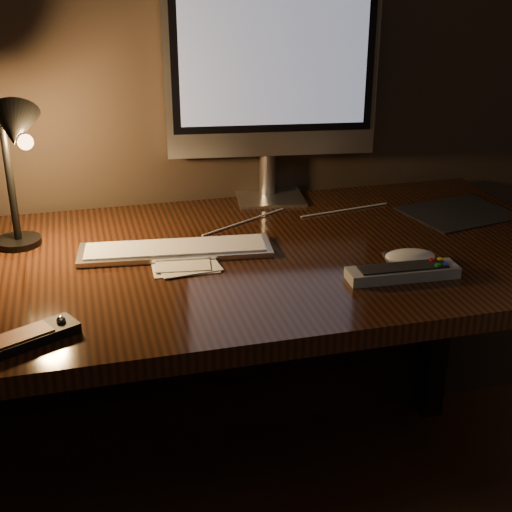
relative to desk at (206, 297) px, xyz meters
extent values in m
cube|color=black|center=(0.00, -0.07, 0.11)|extent=(1.60, 0.75, 0.04)
cube|color=black|center=(0.75, 0.25, -0.27)|extent=(0.06, 0.06, 0.71)
cube|color=black|center=(0.00, 0.27, -0.17)|extent=(1.48, 0.02, 0.51)
cube|color=silver|center=(0.22, 0.26, 0.13)|extent=(0.19, 0.17, 0.01)
cylinder|color=silver|center=(0.22, 0.29, 0.19)|extent=(0.05, 0.05, 0.11)
cube|color=silver|center=(0.22, 0.26, 0.46)|extent=(0.52, 0.10, 0.42)
cube|color=black|center=(0.22, 0.24, 0.49)|extent=(0.49, 0.07, 0.36)
cube|color=#838FB3|center=(0.22, 0.24, 0.49)|extent=(0.45, 0.06, 0.32)
cube|color=silver|center=(-0.07, -0.03, 0.14)|extent=(0.42, 0.16, 0.02)
cube|color=black|center=(0.64, 0.04, 0.13)|extent=(0.28, 0.24, 0.00)
ellipsoid|color=white|center=(0.39, -0.21, 0.14)|extent=(0.11, 0.07, 0.02)
cube|color=black|center=(-0.35, -0.34, 0.14)|extent=(0.16, 0.12, 0.02)
cube|color=maroon|center=(-0.35, -0.34, 0.15)|extent=(0.10, 0.08, 0.00)
sphere|color=silver|center=(-0.35, -0.34, 0.15)|extent=(0.02, 0.02, 0.02)
cube|color=gray|center=(0.35, -0.27, 0.14)|extent=(0.23, 0.07, 0.02)
cube|color=black|center=(0.35, -0.27, 0.15)|extent=(0.18, 0.05, 0.00)
cylinder|color=red|center=(0.35, -0.27, 0.16)|extent=(0.01, 0.01, 0.00)
cylinder|color=#0C8C19|center=(0.35, -0.27, 0.16)|extent=(0.01, 0.01, 0.00)
cylinder|color=gold|center=(0.35, -0.27, 0.16)|extent=(0.01, 0.01, 0.00)
cylinder|color=#1433BF|center=(0.35, -0.27, 0.16)|extent=(0.01, 0.01, 0.00)
cube|color=white|center=(-0.06, -0.11, 0.13)|extent=(0.14, 0.09, 0.01)
cylinder|color=black|center=(-0.39, 0.10, 0.14)|extent=(0.13, 0.13, 0.01)
cylinder|color=black|center=(-0.39, 0.10, 0.27)|extent=(0.02, 0.02, 0.25)
cone|color=black|center=(-0.37, 0.07, 0.40)|extent=(0.11, 0.14, 0.13)
sphere|color=#FFB266|center=(-0.35, 0.05, 0.37)|extent=(0.03, 0.03, 0.03)
cylinder|color=white|center=(0.25, 0.11, 0.13)|extent=(0.48, 0.15, 0.00)
camera|label=1|loc=(-0.26, -1.43, 0.72)|focal=50.00mm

